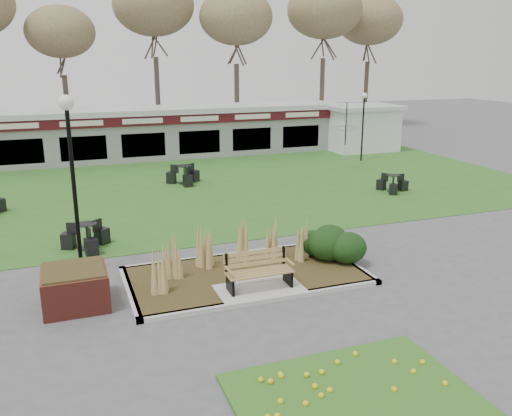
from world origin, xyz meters
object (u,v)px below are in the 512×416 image
object	(u,v)px
lamp_post_far_right	(364,112)
bistro_set_a	(87,240)
patio_umbrella	(345,141)
park_bench	(258,270)
lamp_post_mid_right	(70,146)
bistro_set_c	(184,178)
brick_planter	(75,287)
bistro_set_d	(392,186)
food_pavilion	(139,133)
service_hut	(361,127)

from	to	relation	value
lamp_post_far_right	bistro_set_a	world-z (taller)	lamp_post_far_right
lamp_post_far_right	patio_umbrella	bearing A→B (deg)	-139.06
park_bench	lamp_post_far_right	size ratio (longest dim) A/B	0.45
lamp_post_mid_right	patio_umbrella	distance (m)	17.06
park_bench	lamp_post_mid_right	distance (m)	5.86
lamp_post_far_right	lamp_post_mid_right	bearing A→B (deg)	-143.58
lamp_post_mid_right	bistro_set_c	bearing A→B (deg)	61.83
brick_planter	bistro_set_c	distance (m)	12.81
lamp_post_far_right	bistro_set_d	world-z (taller)	lamp_post_far_right
bistro_set_c	patio_umbrella	size ratio (longest dim) A/B	0.65
bistro_set_a	park_bench	bearing A→B (deg)	-50.68
park_bench	bistro_set_c	distance (m)	12.44
park_bench	bistro_set_a	distance (m)	6.15
brick_planter	bistro_set_c	xyz separation A→B (m)	(5.33, 11.65, -0.17)
food_pavilion	lamp_post_mid_right	bearing A→B (deg)	-103.91
service_hut	lamp_post_mid_right	world-z (taller)	lamp_post_mid_right
brick_planter	bistro_set_c	size ratio (longest dim) A/B	0.92
service_hut	patio_umbrella	world-z (taller)	service_hut
lamp_post_far_right	patio_umbrella	distance (m)	3.07
bistro_set_c	patio_umbrella	world-z (taller)	patio_umbrella
lamp_post_mid_right	lamp_post_far_right	world-z (taller)	lamp_post_mid_right
park_bench	lamp_post_far_right	distance (m)	18.83
food_pavilion	bistro_set_c	distance (m)	7.47
lamp_post_far_right	bistro_set_c	xyz separation A→B (m)	(-10.77, -2.19, -2.48)
brick_planter	patio_umbrella	distance (m)	18.46
lamp_post_mid_right	lamp_post_far_right	bearing A→B (deg)	36.42
food_pavilion	bistro_set_d	size ratio (longest dim) A/B	17.50
park_bench	service_hut	size ratio (longest dim) A/B	0.39
park_bench	bistro_set_d	distance (m)	12.03
bistro_set_d	food_pavilion	bearing A→B (deg)	127.54
brick_planter	patio_umbrella	world-z (taller)	patio_umbrella
park_bench	lamp_post_mid_right	size ratio (longest dim) A/B	0.35
lamp_post_far_right	bistro_set_c	size ratio (longest dim) A/B	2.35
lamp_post_mid_right	bistro_set_d	distance (m)	14.60
park_bench	food_pavilion	size ratio (longest dim) A/B	0.07
service_hut	bistro_set_a	bearing A→B (deg)	-143.22
bistro_set_a	patio_umbrella	world-z (taller)	patio_umbrella
brick_planter	patio_umbrella	size ratio (longest dim) A/B	0.60
service_hut	lamp_post_far_right	distance (m)	3.88
brick_planter	service_hut	size ratio (longest dim) A/B	0.34
park_bench	brick_planter	world-z (taller)	park_bench
bistro_set_c	bistro_set_d	world-z (taller)	bistro_set_c
lamp_post_mid_right	bistro_set_a	xyz separation A→B (m)	(0.28, 1.88, -3.25)
brick_planter	lamp_post_far_right	bearing A→B (deg)	40.66
bistro_set_c	brick_planter	bearing A→B (deg)	-114.59
bistro_set_d	lamp_post_mid_right	bearing A→B (deg)	-160.00
bistro_set_c	bistro_set_d	distance (m)	9.49
bistro_set_c	bistro_set_d	size ratio (longest dim) A/B	1.16
park_bench	bistro_set_a	size ratio (longest dim) A/B	1.12
lamp_post_mid_right	bistro_set_c	world-z (taller)	lamp_post_mid_right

